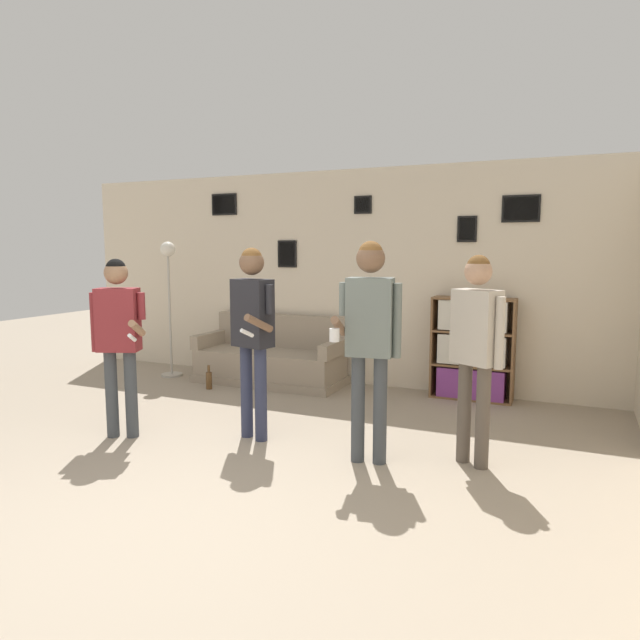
# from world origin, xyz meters

# --- Properties ---
(ground_plane) EXTENTS (20.00, 20.00, 0.00)m
(ground_plane) POSITION_xyz_m (0.00, 0.00, 0.00)
(ground_plane) COLOR gray
(wall_back) EXTENTS (8.51, 0.08, 2.70)m
(wall_back) POSITION_xyz_m (-0.00, 4.04, 1.36)
(wall_back) COLOR beige
(wall_back) RESTS_ON ground_plane
(couch) EXTENTS (1.93, 0.80, 0.85)m
(couch) POSITION_xyz_m (-1.13, 3.62, 0.28)
(couch) COLOR gray
(couch) RESTS_ON ground_plane
(bookshelf) EXTENTS (0.92, 0.30, 1.17)m
(bookshelf) POSITION_xyz_m (1.38, 3.82, 0.58)
(bookshelf) COLOR brown
(bookshelf) RESTS_ON ground_plane
(floor_lamp) EXTENTS (0.28, 0.28, 1.81)m
(floor_lamp) POSITION_xyz_m (-2.54, 3.38, 1.26)
(floor_lamp) COLOR #ADA89E
(floor_lamp) RESTS_ON ground_plane
(person_player_foreground_left) EXTENTS (0.58, 0.40, 1.63)m
(person_player_foreground_left) POSITION_xyz_m (-1.33, 1.16, 1.00)
(person_player_foreground_left) COLOR #3D4247
(person_player_foreground_left) RESTS_ON ground_plane
(person_player_foreground_center) EXTENTS (0.49, 0.54, 1.73)m
(person_player_foreground_center) POSITION_xyz_m (-0.21, 1.61, 1.07)
(person_player_foreground_center) COLOR #2D334C
(person_player_foreground_center) RESTS_ON ground_plane
(person_watcher_holding_cup) EXTENTS (0.50, 0.48, 1.78)m
(person_watcher_holding_cup) POSITION_xyz_m (0.94, 1.48, 1.11)
(person_watcher_holding_cup) COLOR #3D4247
(person_watcher_holding_cup) RESTS_ON ground_plane
(person_spectator_near_bookshelf) EXTENTS (0.45, 0.35, 1.68)m
(person_spectator_near_bookshelf) POSITION_xyz_m (1.72, 1.77, 1.03)
(person_spectator_near_bookshelf) COLOR brown
(person_spectator_near_bookshelf) RESTS_ON ground_plane
(bottle_on_floor) EXTENTS (0.07, 0.07, 0.30)m
(bottle_on_floor) POSITION_xyz_m (-1.65, 2.98, 0.12)
(bottle_on_floor) COLOR brown
(bottle_on_floor) RESTS_ON ground_plane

